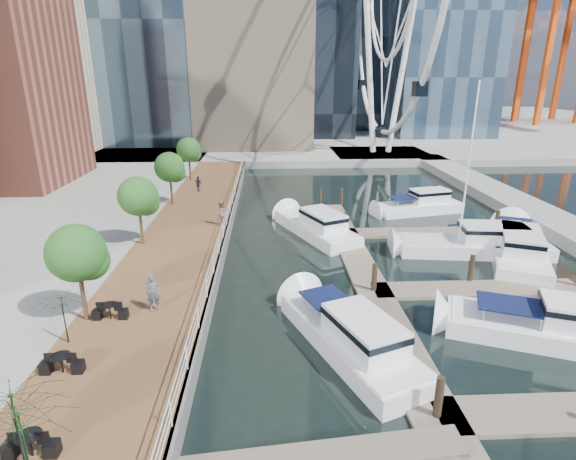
# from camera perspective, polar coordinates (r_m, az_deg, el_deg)

# --- Properties ---
(ground) EXTENTS (520.00, 520.00, 0.00)m
(ground) POSITION_cam_1_polar(r_m,az_deg,el_deg) (19.03, 7.10, -19.05)
(ground) COLOR black
(ground) RESTS_ON ground
(boardwalk) EXTENTS (6.00, 60.00, 1.00)m
(boardwalk) POSITION_cam_1_polar(r_m,az_deg,el_deg) (32.38, -13.29, -1.83)
(boardwalk) COLOR brown
(boardwalk) RESTS_ON ground
(seawall) EXTENTS (0.25, 60.00, 1.00)m
(seawall) POSITION_cam_1_polar(r_m,az_deg,el_deg) (31.95, -7.99, -1.78)
(seawall) COLOR #595954
(seawall) RESTS_ON ground
(land_far) EXTENTS (200.00, 114.00, 1.00)m
(land_far) POSITION_cam_1_polar(r_m,az_deg,el_deg) (117.34, -1.17, 13.37)
(land_far) COLOR gray
(land_far) RESTS_ON ground
(breakwater) EXTENTS (4.00, 60.00, 1.00)m
(breakwater) POSITION_cam_1_polar(r_m,az_deg,el_deg) (43.10, 29.64, 1.32)
(breakwater) COLOR gray
(breakwater) RESTS_ON ground
(pier) EXTENTS (14.00, 12.00, 1.00)m
(pier) POSITION_cam_1_polar(r_m,az_deg,el_deg) (69.78, 11.63, 9.25)
(pier) COLOR gray
(pier) RESTS_ON ground
(railing) EXTENTS (0.10, 60.00, 1.05)m
(railing) POSITION_cam_1_polar(r_m,az_deg,el_deg) (31.61, -8.26, -0.04)
(railing) COLOR white
(railing) RESTS_ON boardwalk
(floating_docks) EXTENTS (16.00, 34.00, 2.60)m
(floating_docks) POSITION_cam_1_polar(r_m,az_deg,el_deg) (29.24, 19.52, -4.73)
(floating_docks) COLOR #6D6051
(floating_docks) RESTS_ON ground
(port_cranes) EXTENTS (40.00, 52.00, 38.00)m
(port_cranes) POSITION_cam_1_polar(r_m,az_deg,el_deg) (131.32, 32.04, 19.82)
(port_cranes) COLOR #D84C14
(port_cranes) RESTS_ON ground
(street_trees) EXTENTS (2.60, 42.60, 4.60)m
(street_trees) POSITION_cam_1_polar(r_m,az_deg,el_deg) (30.90, -18.52, 4.07)
(street_trees) COLOR #3F2B1C
(street_trees) RESTS_ON ground
(cafe_tables) EXTENTS (2.50, 13.70, 0.74)m
(cafe_tables) POSITION_cam_1_polar(r_m,az_deg,el_deg) (18.03, -28.18, -18.46)
(cafe_tables) COLOR black
(cafe_tables) RESTS_ON ground
(yacht_foreground) EXTENTS (10.98, 6.69, 2.15)m
(yacht_foreground) POSITION_cam_1_polar(r_m,az_deg,el_deg) (24.83, 30.88, -12.07)
(yacht_foreground) COLOR white
(yacht_foreground) RESTS_ON ground
(pedestrian_near) EXTENTS (0.75, 0.57, 1.84)m
(pedestrian_near) POSITION_cam_1_polar(r_m,az_deg,el_deg) (22.48, -16.73, -7.65)
(pedestrian_near) COLOR #44485B
(pedestrian_near) RESTS_ON boardwalk
(pedestrian_mid) EXTENTS (1.10, 1.17, 1.91)m
(pedestrian_mid) POSITION_cam_1_polar(r_m,az_deg,el_deg) (34.18, -8.53, 2.15)
(pedestrian_mid) COLOR #7F6158
(pedestrian_mid) RESTS_ON boardwalk
(pedestrian_far) EXTENTS (0.94, 0.86, 1.54)m
(pedestrian_far) POSITION_cam_1_polar(r_m,az_deg,el_deg) (45.01, -11.32, 5.79)
(pedestrian_far) COLOR #31333D
(pedestrian_far) RESTS_ON boardwalk
(moored_yachts) EXTENTS (20.53, 35.53, 11.50)m
(moored_yachts) POSITION_cam_1_polar(r_m,az_deg,el_deg) (31.59, 21.21, -4.14)
(moored_yachts) COLOR silver
(moored_yachts) RESTS_ON ground
(cafe_seating) EXTENTS (5.16, 10.38, 2.69)m
(cafe_seating) POSITION_cam_1_polar(r_m,az_deg,el_deg) (16.50, -29.50, -18.55)
(cafe_seating) COLOR #0E3315
(cafe_seating) RESTS_ON ground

